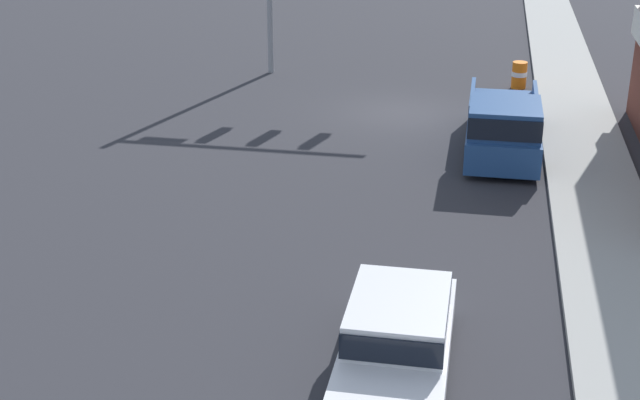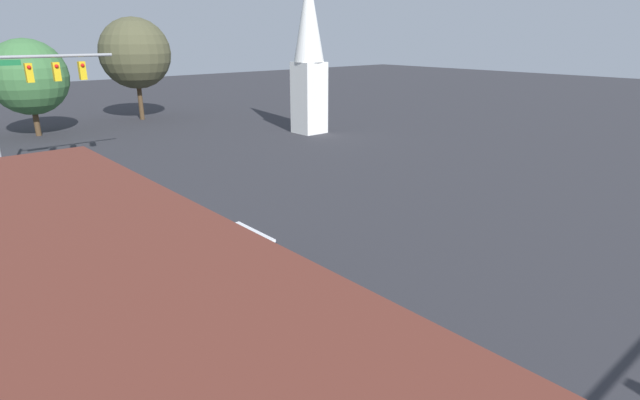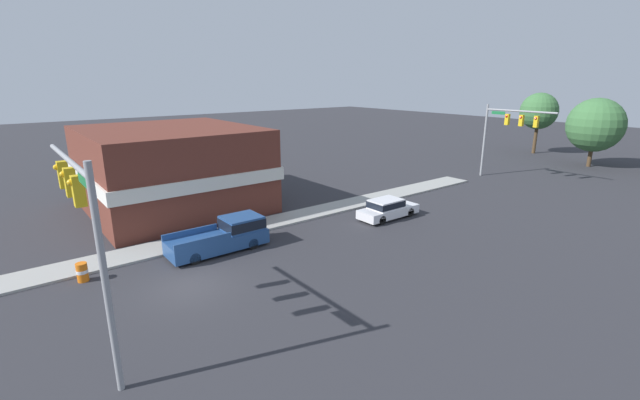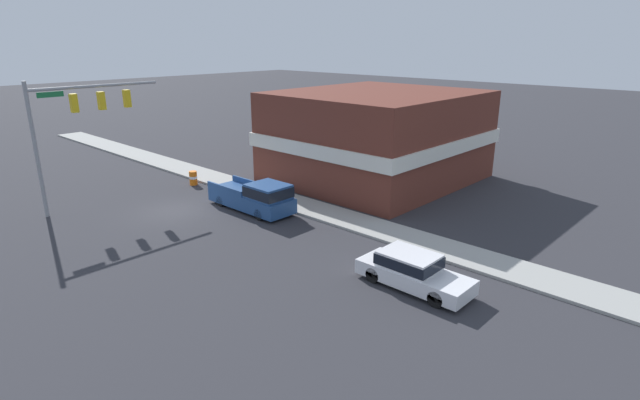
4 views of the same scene
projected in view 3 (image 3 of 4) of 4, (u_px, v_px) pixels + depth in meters
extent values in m
plane|color=#2D2D33|center=(189.00, 287.00, 20.80)|extent=(200.00, 200.00, 0.00)
cube|color=#9E9E99|center=(152.00, 250.00, 25.11)|extent=(2.40, 60.00, 0.14)
cylinder|color=gray|center=(106.00, 284.00, 12.96)|extent=(0.22, 0.22, 7.57)
cylinder|color=gray|center=(68.00, 159.00, 14.92)|extent=(7.53, 0.18, 0.18)
cube|color=gold|center=(79.00, 191.00, 14.10)|extent=(0.36, 0.36, 1.05)
sphere|color=yellow|center=(70.00, 183.00, 13.90)|extent=(0.22, 0.22, 0.22)
cube|color=gold|center=(71.00, 182.00, 15.30)|extent=(0.36, 0.36, 1.05)
sphere|color=yellow|center=(63.00, 174.00, 15.10)|extent=(0.22, 0.22, 0.22)
cube|color=gold|center=(64.00, 175.00, 16.50)|extent=(0.36, 0.36, 1.05)
sphere|color=yellow|center=(56.00, 167.00, 16.30)|extent=(0.22, 0.22, 0.22)
cube|color=#196B38|center=(83.00, 181.00, 13.05)|extent=(1.40, 0.04, 0.30)
cylinder|color=gray|center=(484.00, 141.00, 43.86)|extent=(0.22, 0.22, 7.32)
cylinder|color=gray|center=(520.00, 111.00, 40.40)|extent=(6.84, 0.18, 0.18)
cube|color=gold|center=(507.00, 119.00, 41.55)|extent=(0.36, 0.36, 1.05)
sphere|color=red|center=(507.00, 116.00, 41.35)|extent=(0.22, 0.22, 0.22)
cube|color=gold|center=(521.00, 121.00, 40.48)|extent=(0.36, 0.36, 1.05)
sphere|color=red|center=(521.00, 117.00, 40.28)|extent=(0.22, 0.22, 0.22)
cube|color=gold|center=(536.00, 122.00, 39.41)|extent=(0.36, 0.36, 1.05)
sphere|color=red|center=(536.00, 118.00, 39.21)|extent=(0.22, 0.22, 0.22)
cube|color=#196B38|center=(498.00, 113.00, 42.16)|extent=(1.40, 0.04, 0.30)
cylinder|color=black|center=(394.00, 207.00, 32.57)|extent=(0.22, 0.66, 0.66)
cylinder|color=black|center=(410.00, 212.00, 31.39)|extent=(0.22, 0.66, 0.66)
cylinder|color=black|center=(366.00, 215.00, 30.82)|extent=(0.22, 0.66, 0.66)
cylinder|color=black|center=(382.00, 220.00, 29.64)|extent=(0.22, 0.66, 0.66)
cube|color=silver|center=(388.00, 211.00, 31.06)|extent=(1.78, 4.77, 0.62)
cube|color=silver|center=(386.00, 204.00, 30.72)|extent=(1.64, 2.29, 0.63)
cube|color=black|center=(386.00, 204.00, 30.72)|extent=(1.65, 2.38, 0.44)
cylinder|color=black|center=(239.00, 235.00, 26.78)|extent=(0.22, 0.66, 0.66)
cylinder|color=black|center=(253.00, 244.00, 25.42)|extent=(0.22, 0.66, 0.66)
cylinder|color=black|center=(183.00, 249.00, 24.65)|extent=(0.22, 0.66, 0.66)
cylinder|color=black|center=(195.00, 259.00, 23.29)|extent=(0.22, 0.66, 0.66)
cube|color=navy|center=(218.00, 242.00, 24.96)|extent=(2.02, 5.79, 0.85)
cube|color=navy|center=(242.00, 223.00, 25.68)|extent=(1.92, 2.20, 0.81)
cube|color=black|center=(242.00, 223.00, 25.68)|extent=(1.94, 2.29, 0.57)
cube|color=navy|center=(190.00, 232.00, 24.77)|extent=(0.12, 3.29, 0.35)
cube|color=navy|center=(203.00, 242.00, 23.34)|extent=(0.12, 3.29, 0.35)
cylinder|color=orange|center=(82.00, 272.00, 21.31)|extent=(0.53, 0.53, 0.97)
cylinder|color=white|center=(82.00, 271.00, 21.29)|extent=(0.55, 0.55, 0.17)
cube|color=brown|center=(171.00, 168.00, 33.05)|extent=(13.03, 11.81, 6.22)
cube|color=silver|center=(171.00, 169.00, 33.07)|extent=(13.33, 12.11, 0.90)
cylinder|color=#4C3823|center=(535.00, 140.00, 57.71)|extent=(0.44, 0.44, 3.49)
sphere|color=#3D703D|center=(539.00, 111.00, 56.65)|extent=(4.77, 4.77, 4.77)
cylinder|color=#4C3823|center=(590.00, 158.00, 49.13)|extent=(0.44, 0.44, 2.05)
sphere|color=#3D703D|center=(595.00, 125.00, 48.11)|extent=(6.01, 6.01, 6.01)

